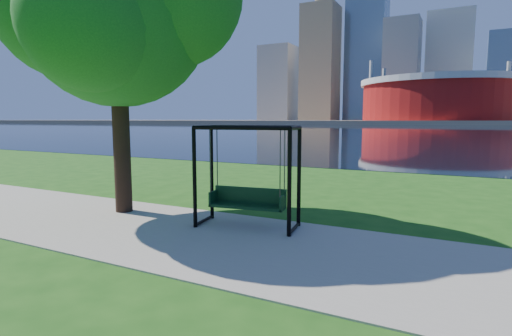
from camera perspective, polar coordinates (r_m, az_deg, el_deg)
The scene contains 8 objects.
ground at distance 8.30m, azimuth 0.40°, elevation -9.99°, with size 900.00×900.00×0.00m, color #1E5114.
path at distance 7.88m, azimuth -1.29°, elevation -10.82°, with size 120.00×4.00×0.03m, color #9E937F.
river at distance 109.15m, azimuth 25.78°, elevation 4.97°, with size 900.00×180.00×0.02m, color black.
far_bank at distance 313.09m, azimuth 27.08°, elevation 5.91°, with size 900.00×228.00×2.00m, color #937F60.
stadium at distance 242.74m, azimuth 24.67°, elevation 9.09°, with size 83.00×83.00×32.00m.
skyline at distance 328.27m, azimuth 26.69°, elevation 12.05°, with size 392.00×66.00×96.50m.
swing at distance 8.88m, azimuth -1.21°, elevation -1.56°, with size 2.36×1.29×2.29m.
park_tree at distance 11.26m, azimuth -19.33°, elevation 20.91°, with size 6.04×5.45×7.50m.
Camera 1 is at (3.63, -7.07, 2.42)m, focal length 28.00 mm.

